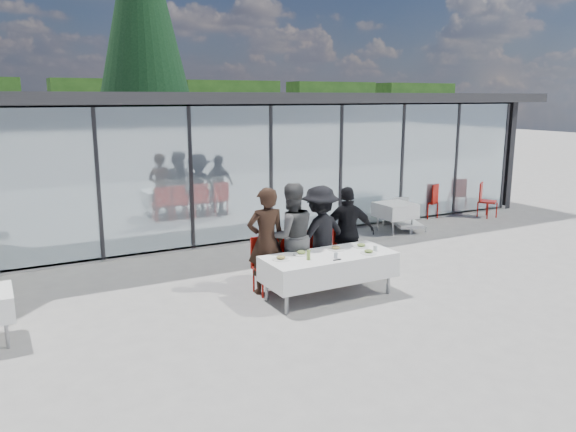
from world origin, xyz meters
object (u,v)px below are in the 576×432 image
object	(u,v)px
juice_bottle	(308,255)
plate_a	(281,258)
diner_d	(348,233)
plate_c	(336,248)
diner_chair_d	(346,250)
plate_b	(301,253)
diner_c	(320,235)
diner_chair_c	(318,254)
diner_chair_b	(290,258)
plate_d	(361,246)
folded_eyeglasses	(337,260)
dining_table	(329,267)
spare_chair_a	(485,198)
conifer_tree	(142,20)
diner_b	(291,237)
plate_extra	(369,252)
diner_a	(266,241)
spare_chair_b	(432,199)
spare_table_right	(395,210)
diner_chair_a	(265,262)
lounger	(402,218)

from	to	relation	value
juice_bottle	plate_a	bearing A→B (deg)	150.96
diner_d	plate_c	distance (m)	0.77
diner_chair_d	plate_b	distance (m)	1.39
diner_c	diner_chair_c	distance (m)	0.37
diner_chair_b	plate_d	xyz separation A→B (m)	(1.11, -0.62, 0.24)
diner_d	juice_bottle	xyz separation A→B (m)	(-1.32, -0.81, -0.04)
diner_chair_c	plate_a	bearing A→B (deg)	-149.97
diner_chair_d	folded_eyeglasses	size ratio (longest dim) A/B	6.96
dining_table	diner_chair_c	xyz separation A→B (m)	(0.24, 0.75, -0.00)
diner_chair_c	spare_chair_a	distance (m)	7.62
plate_c	folded_eyeglasses	distance (m)	0.64
diner_chair_d	conifer_tree	xyz separation A→B (m)	(-0.49, 12.20, 5.45)
diner_c	plate_d	distance (m)	0.77
diner_b	diner_c	xyz separation A→B (m)	(0.60, 0.00, -0.05)
plate_extra	conifer_tree	distance (m)	14.20
diner_chair_d	diner_chair_c	bearing A→B (deg)	180.00
diner_d	plate_extra	bearing A→B (deg)	95.70
diner_a	plate_b	distance (m)	0.66
diner_chair_c	diner_a	bearing A→B (deg)	-177.34
plate_extra	folded_eyeglasses	xyz separation A→B (m)	(-0.69, -0.09, -0.02)
spare_chair_a	conifer_tree	bearing A→B (deg)	126.43
diner_chair_d	plate_a	size ratio (longest dim) A/B	3.45
plate_c	spare_chair_b	size ratio (longest dim) A/B	0.29
diner_chair_c	folded_eyeglasses	world-z (taller)	diner_chair_c
plate_a	spare_table_right	bearing A→B (deg)	32.46
diner_a	plate_extra	distance (m)	1.75
juice_bottle	plate_d	bearing A→B (deg)	11.14
dining_table	diner_chair_c	bearing A→B (deg)	71.93
diner_chair_c	spare_table_right	xyz separation A→B (m)	(3.75, 2.45, 0.02)
dining_table	spare_chair_b	distance (m)	7.18
diner_chair_a	plate_b	world-z (taller)	diner_chair_a
diner_chair_c	conifer_tree	distance (m)	13.36
diner_chair_d	plate_b	world-z (taller)	diner_chair_d
plate_a	folded_eyeglasses	size ratio (longest dim) A/B	2.02
spare_table_right	spare_chair_b	world-z (taller)	spare_chair_b
plate_d	conifer_tree	bearing A→B (deg)	91.76
plate_a	diner_c	bearing A→B (deg)	28.04
spare_table_right	lounger	bearing A→B (deg)	31.52
dining_table	diner_c	xyz separation A→B (m)	(0.24, 0.70, 0.36)
conifer_tree	spare_table_right	bearing A→B (deg)	-69.58
spare_chair_b	plate_d	bearing A→B (deg)	-143.22
diner_chair_a	plate_c	world-z (taller)	diner_chair_a
spare_chair_b	conifer_tree	xyz separation A→B (m)	(-5.59, 8.93, 5.45)
plate_extra	spare_chair_a	world-z (taller)	spare_chair_a
diner_d	spare_table_right	xyz separation A→B (m)	(3.14, 2.50, -0.32)
lounger	diner_b	bearing A→B (deg)	-149.93
plate_a	lounger	distance (m)	6.35
plate_b	plate_d	world-z (taller)	same
diner_c	folded_eyeglasses	distance (m)	1.10
spare_chair_a	plate_c	bearing A→B (deg)	-155.55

